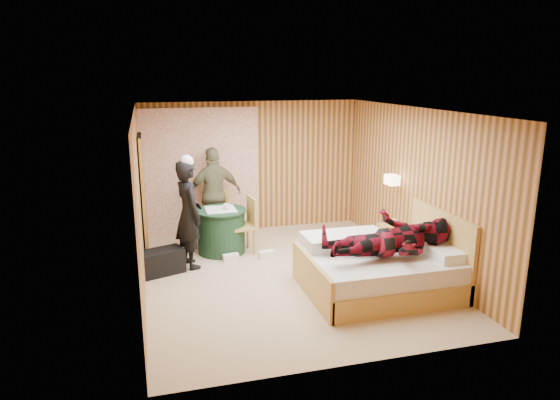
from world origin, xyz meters
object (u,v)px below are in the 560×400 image
object	(u,v)px
round_table	(221,230)
chair_far	(217,212)
wall_lamp	(392,180)
bed	(380,268)
man_on_bed	(391,228)
chair_near	(246,221)
man_at_table	(214,194)
woman_standing	(189,214)
nightstand	(397,244)
duffel_bag	(161,262)

from	to	relation	value
round_table	chair_far	bearing A→B (deg)	87.13
wall_lamp	bed	xyz separation A→B (m)	(-0.80, -1.28, -0.98)
round_table	man_on_bed	xyz separation A→B (m)	(1.96, -2.36, 0.60)
chair_near	man_at_table	distance (m)	0.98
bed	woman_standing	world-z (taller)	woman_standing
nightstand	man_at_table	size ratio (longest dim) A/B	0.36
man_at_table	man_on_bed	distance (m)	3.66
bed	man_at_table	distance (m)	3.49
round_table	woman_standing	world-z (taller)	woman_standing
chair_far	woman_standing	distance (m)	1.38
wall_lamp	chair_near	world-z (taller)	wall_lamp
nightstand	woman_standing	distance (m)	3.38
round_table	woman_standing	xyz separation A→B (m)	(-0.58, -0.52, 0.47)
bed	chair_near	bearing A→B (deg)	127.05
duffel_bag	woman_standing	size ratio (longest dim) A/B	0.39
chair_far	duffel_bag	xyz separation A→B (m)	(-1.08, -1.40, -0.35)
bed	woman_standing	xyz separation A→B (m)	(-2.51, 1.62, 0.54)
bed	duffel_bag	xyz separation A→B (m)	(-2.97, 1.42, -0.13)
wall_lamp	woman_standing	size ratio (longest dim) A/B	0.15
nightstand	duffel_bag	distance (m)	3.76
woman_standing	man_on_bed	bearing A→B (deg)	-141.48
chair_near	duffel_bag	bearing A→B (deg)	-74.20
chair_near	nightstand	bearing A→B (deg)	57.61
round_table	chair_far	xyz separation A→B (m)	(0.03, 0.68, 0.15)
chair_far	woman_standing	xyz separation A→B (m)	(-0.61, -1.20, 0.32)
wall_lamp	duffel_bag	xyz separation A→B (m)	(-3.77, 0.14, -1.11)
chair_near	woman_standing	bearing A→B (deg)	-74.49
round_table	man_at_table	distance (m)	0.87
bed	chair_near	xyz separation A→B (m)	(-1.52, 2.02, 0.24)
bed	man_at_table	size ratio (longest dim) A/B	1.18
woman_standing	man_at_table	distance (m)	1.37
man_at_table	man_on_bed	world-z (taller)	man_on_bed
chair_far	chair_near	world-z (taller)	chair_near
bed	nightstand	bearing A→B (deg)	50.72
bed	chair_near	size ratio (longest dim) A/B	2.10
wall_lamp	round_table	world-z (taller)	wall_lamp
round_table	man_on_bed	distance (m)	3.13
bed	man_on_bed	world-z (taller)	man_on_bed
bed	man_on_bed	size ratio (longest dim) A/B	1.15
bed	chair_far	distance (m)	3.40
man_on_bed	woman_standing	bearing A→B (deg)	143.95
chair_near	man_at_table	world-z (taller)	man_at_table
duffel_bag	round_table	bearing A→B (deg)	15.38
chair_near	duffel_bag	xyz separation A→B (m)	(-1.45, -0.60, -0.37)
man_at_table	duffel_bag	bearing A→B (deg)	45.52
round_table	man_at_table	size ratio (longest dim) A/B	0.50
duffel_bag	woman_standing	distance (m)	0.84
woman_standing	wall_lamp	bearing A→B (deg)	-111.32
chair_far	chair_near	xyz separation A→B (m)	(0.37, -0.79, 0.02)
chair_far	chair_near	bearing A→B (deg)	-40.22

